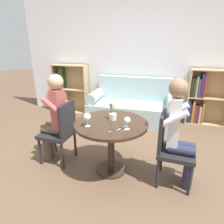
# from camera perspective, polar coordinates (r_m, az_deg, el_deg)

# --- Properties ---
(ground_plane) EXTENTS (16.00, 16.00, 0.00)m
(ground_plane) POSITION_cam_1_polar(r_m,az_deg,el_deg) (2.85, -0.26, -16.25)
(ground_plane) COLOR brown
(back_wall) EXTENTS (5.20, 0.05, 2.70)m
(back_wall) POSITION_cam_1_polar(r_m,az_deg,el_deg) (4.50, 7.12, 15.70)
(back_wall) COLOR silver
(back_wall) RESTS_ON ground_plane
(round_table) EXTENTS (0.92, 0.92, 0.71)m
(round_table) POSITION_cam_1_polar(r_m,az_deg,el_deg) (2.55, -0.28, -5.95)
(round_table) COLOR #382619
(round_table) RESTS_ON ground_plane
(couch) EXTENTS (1.82, 0.80, 0.92)m
(couch) POSITION_cam_1_polar(r_m,az_deg,el_deg) (4.29, 5.78, 1.33)
(couch) COLOR #A8C1C1
(couch) RESTS_ON ground_plane
(bookshelf_left) EXTENTS (0.81, 0.28, 1.14)m
(bookshelf_left) POSITION_cam_1_polar(r_m,az_deg,el_deg) (4.96, -12.58, 6.02)
(bookshelf_left) COLOR tan
(bookshelf_left) RESTS_ON ground_plane
(bookshelf_right) EXTENTS (0.81, 0.28, 1.14)m
(bookshelf_right) POSITION_cam_1_polar(r_m,az_deg,el_deg) (4.52, 24.28, 3.44)
(bookshelf_right) COLOR tan
(bookshelf_right) RESTS_ON ground_plane
(chair_left) EXTENTS (0.45, 0.45, 0.90)m
(chair_left) POSITION_cam_1_polar(r_m,az_deg,el_deg) (2.89, -14.39, -4.99)
(chair_left) COLOR #232326
(chair_left) RESTS_ON ground_plane
(chair_right) EXTENTS (0.46, 0.46, 0.90)m
(chair_right) POSITION_cam_1_polar(r_m,az_deg,el_deg) (2.50, 16.41, -9.30)
(chair_right) COLOR #232326
(chair_right) RESTS_ON ground_plane
(person_left) EXTENTS (0.43, 0.36, 1.27)m
(person_left) POSITION_cam_1_polar(r_m,az_deg,el_deg) (2.87, -16.13, -1.43)
(person_left) COLOR brown
(person_left) RESTS_ON ground_plane
(person_right) EXTENTS (0.44, 0.37, 1.30)m
(person_right) POSITION_cam_1_polar(r_m,az_deg,el_deg) (2.41, 18.90, -5.41)
(person_right) COLOR #282D47
(person_right) RESTS_ON ground_plane
(wine_glass_left) EXTENTS (0.09, 0.09, 0.16)m
(wine_glass_left) POSITION_cam_1_polar(r_m,az_deg,el_deg) (2.36, -7.13, -1.50)
(wine_glass_left) COLOR white
(wine_glass_left) RESTS_ON round_table
(wine_glass_right) EXTENTS (0.08, 0.08, 0.15)m
(wine_glass_right) POSITION_cam_1_polar(r_m,az_deg,el_deg) (2.27, 4.36, -2.49)
(wine_glass_right) COLOR white
(wine_glass_right) RESTS_ON round_table
(flower_vase) EXTENTS (0.10, 0.10, 0.24)m
(flower_vase) POSITION_cam_1_polar(r_m,az_deg,el_deg) (2.55, 0.17, -0.54)
(flower_vase) COLOR silver
(flower_vase) RESTS_ON round_table
(knife_left_setting) EXTENTS (0.17, 0.10, 0.00)m
(knife_left_setting) POSITION_cam_1_polar(r_m,az_deg,el_deg) (2.27, 1.38, -5.40)
(knife_left_setting) COLOR silver
(knife_left_setting) RESTS_ON round_table
(fork_left_setting) EXTENTS (0.17, 0.10, 0.00)m
(fork_left_setting) POSITION_cam_1_polar(r_m,az_deg,el_deg) (2.27, 1.95, -5.35)
(fork_left_setting) COLOR silver
(fork_left_setting) RESTS_ON round_table
(knife_right_setting) EXTENTS (0.10, 0.17, 0.00)m
(knife_right_setting) POSITION_cam_1_polar(r_m,az_deg,el_deg) (2.34, 2.83, -4.57)
(knife_right_setting) COLOR silver
(knife_right_setting) RESTS_ON round_table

